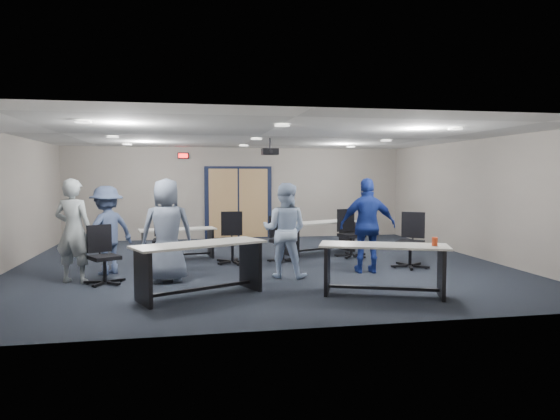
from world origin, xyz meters
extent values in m
plane|color=black|center=(0.00, 0.00, 0.00)|extent=(10.00, 10.00, 0.00)
cube|color=gray|center=(0.00, 4.50, 1.35)|extent=(10.00, 0.04, 2.70)
cube|color=gray|center=(0.00, -4.50, 1.35)|extent=(10.00, 0.04, 2.70)
cube|color=gray|center=(-5.00, 0.00, 1.35)|extent=(0.04, 9.00, 2.70)
cube|color=gray|center=(5.00, 0.00, 1.35)|extent=(0.04, 9.00, 2.70)
cube|color=white|center=(0.00, 0.00, 2.70)|extent=(10.00, 9.00, 0.04)
cube|color=black|center=(0.00, 4.47, 1.05)|extent=(2.00, 0.06, 2.20)
cube|color=#A17E49|center=(-0.45, 4.45, 1.05)|extent=(0.85, 0.04, 2.05)
cube|color=#A17E49|center=(0.45, 4.45, 1.05)|extent=(0.85, 0.04, 2.05)
cube|color=black|center=(-1.60, 4.45, 2.45)|extent=(0.32, 0.05, 0.18)
cube|color=#FF0C0C|center=(-1.60, 4.42, 2.45)|extent=(0.26, 0.02, 0.12)
cylinder|color=black|center=(0.30, 0.50, 2.58)|extent=(0.04, 0.04, 0.24)
cube|color=black|center=(0.30, 0.50, 2.40)|extent=(0.35, 0.30, 0.14)
cylinder|color=black|center=(0.30, 0.35, 2.40)|extent=(0.08, 0.03, 0.08)
cube|color=beige|center=(-1.32, -2.59, 0.82)|extent=(2.16, 1.48, 0.03)
cube|color=black|center=(-2.15, -2.97, 0.40)|extent=(0.31, 0.60, 0.80)
cube|color=black|center=(-0.48, -2.21, 0.40)|extent=(0.31, 0.60, 0.80)
cube|color=black|center=(-1.32, -2.59, 0.11)|extent=(1.69, 0.81, 0.05)
cube|color=beige|center=(1.51, -3.05, 0.79)|extent=(2.08, 1.31, 0.03)
cube|color=black|center=(0.69, -2.74, 0.38)|extent=(0.26, 0.58, 0.77)
cube|color=black|center=(2.34, -3.36, 0.38)|extent=(0.26, 0.58, 0.77)
cube|color=black|center=(1.51, -3.05, 0.11)|extent=(1.66, 0.67, 0.04)
cylinder|color=red|center=(2.23, -3.32, 0.87)|extent=(0.09, 0.09, 0.13)
cube|color=beige|center=(-1.72, 1.03, 0.67)|extent=(1.76, 0.84, 0.03)
cube|color=black|center=(-2.46, 0.90, 0.33)|extent=(0.14, 0.52, 0.66)
cube|color=black|center=(-0.98, 1.16, 0.33)|extent=(0.14, 0.52, 0.66)
cube|color=black|center=(-1.72, 1.03, 0.09)|extent=(1.48, 0.31, 0.04)
cube|color=beige|center=(1.65, 1.23, 0.75)|extent=(1.98, 1.29, 0.03)
cube|color=black|center=(0.88, 0.92, 0.37)|extent=(0.26, 0.55, 0.73)
cube|color=black|center=(2.43, 1.55, 0.37)|extent=(0.26, 0.55, 0.73)
cube|color=black|center=(1.65, 1.23, 0.10)|extent=(1.57, 0.68, 0.04)
imported|color=#9BA6A9|center=(-3.46, -1.18, 0.92)|extent=(0.77, 0.62, 1.83)
imported|color=slate|center=(-1.86, -1.43, 0.92)|extent=(0.93, 0.63, 1.83)
imported|color=#BAD2F6|center=(0.26, -1.40, 0.87)|extent=(1.04, 0.95, 1.74)
imported|color=navy|center=(1.92, -1.26, 0.92)|extent=(1.13, 0.60, 1.83)
imported|color=#485982|center=(-3.01, -0.49, 0.84)|extent=(1.24, 1.17, 1.68)
camera|label=1|loc=(-1.50, -10.36, 1.88)|focal=32.00mm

